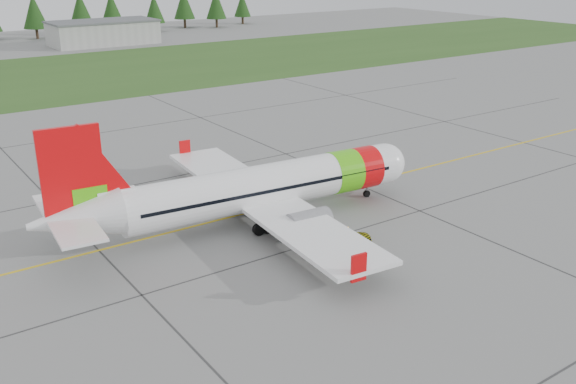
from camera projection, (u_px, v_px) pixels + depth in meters
ground at (327, 239)px, 48.94m from camera, size 320.00×320.00×0.00m
aircraft at (258, 188)px, 51.41m from camera, size 32.12×29.70×9.73m
follow_me_car at (348, 222)px, 47.36m from camera, size 1.75×1.86×3.65m
grass_strip at (38, 78)px, 112.00m from camera, size 320.00×50.00×0.03m
taxi_guideline at (269, 207)px, 55.09m from camera, size 120.00×0.25×0.02m
hangar_east at (104, 33)px, 152.15m from camera, size 24.00×12.00×5.20m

